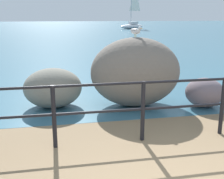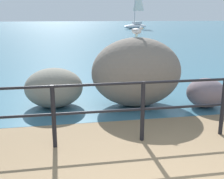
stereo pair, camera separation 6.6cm
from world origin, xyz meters
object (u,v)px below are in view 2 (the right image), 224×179
Objects in this scene: breakwater_boulder_right at (206,93)px; sailboat at (136,24)px; breakwater_boulder_main at (137,72)px; seagull at (137,31)px; breakwater_boulder_left at (54,88)px.

sailboat is (8.03, 36.64, 0.38)m from breakwater_boulder_right.
seagull is (0.01, 0.09, 0.93)m from breakwater_boulder_main.
breakwater_boulder_left is 4.29× the size of seagull.
breakwater_boulder_main is 37.48m from sailboat.
seagull is (1.88, -0.15, 1.27)m from breakwater_boulder_left.
breakwater_boulder_right is at bearing -10.58° from breakwater_boulder_left.
sailboat is at bearing 75.21° from breakwater_boulder_main.
breakwater_boulder_right is (3.42, -0.64, -0.11)m from breakwater_boulder_left.
breakwater_boulder_left is at bearing 172.71° from breakwater_boulder_main.
breakwater_boulder_left is 3.48m from breakwater_boulder_right.
sailboat is at bearing 77.64° from breakwater_boulder_right.
sailboat reaches higher than breakwater_boulder_right.
breakwater_boulder_right is (1.54, -0.40, -0.46)m from breakwater_boulder_main.
breakwater_boulder_main is at bearing 165.50° from breakwater_boulder_right.
sailboat reaches higher than breakwater_boulder_left.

